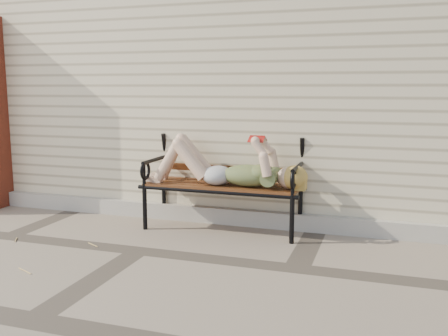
% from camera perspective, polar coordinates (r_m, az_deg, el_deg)
% --- Properties ---
extents(ground, '(80.00, 80.00, 0.00)m').
position_cam_1_polar(ground, '(4.04, -9.71, -9.31)').
color(ground, gray).
rests_on(ground, ground).
extents(house_wall, '(8.00, 4.00, 3.00)m').
position_cam_1_polar(house_wall, '(6.63, 2.31, 11.15)').
color(house_wall, beige).
rests_on(house_wall, ground).
extents(foundation_strip, '(8.00, 0.10, 0.15)m').
position_cam_1_polar(foundation_strip, '(4.86, -4.38, -5.10)').
color(foundation_strip, '#ADA69C').
rests_on(foundation_strip, ground).
extents(garden_bench, '(1.52, 0.61, 0.98)m').
position_cam_1_polar(garden_bench, '(4.52, 0.17, 0.01)').
color(garden_bench, black).
rests_on(garden_bench, ground).
extents(reading_woman, '(1.43, 0.33, 0.45)m').
position_cam_1_polar(reading_woman, '(4.39, -0.16, 0.19)').
color(reading_woman, '#093D43').
rests_on(reading_woman, ground).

